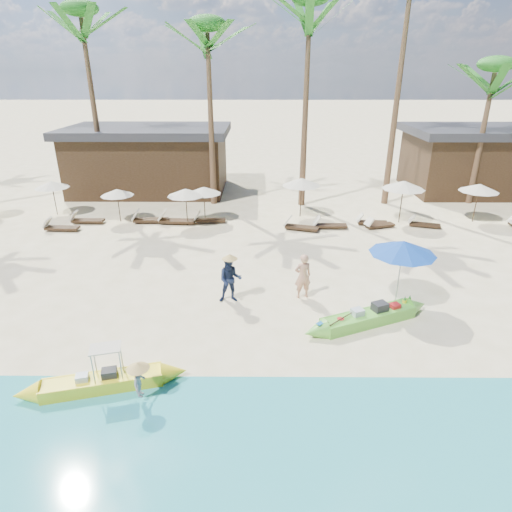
{
  "coord_description": "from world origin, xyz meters",
  "views": [
    {
      "loc": [
        -0.52,
        -11.91,
        7.7
      ],
      "look_at": [
        -0.61,
        2.0,
        1.67
      ],
      "focal_mm": 30.0,
      "sensor_mm": 36.0,
      "label": 1
    }
  ],
  "objects_px": {
    "green_canoe": "(368,317)",
    "tourist": "(303,276)",
    "blue_umbrella": "(403,247)",
    "yellow_canoe": "(103,382)"
  },
  "relations": [
    {
      "from": "green_canoe",
      "to": "yellow_canoe",
      "type": "xyz_separation_m",
      "value": [
        -7.71,
        -3.23,
        -0.02
      ]
    },
    {
      "from": "yellow_canoe",
      "to": "tourist",
      "type": "bearing_deg",
      "value": 27.37
    },
    {
      "from": "yellow_canoe",
      "to": "blue_umbrella",
      "type": "relative_size",
      "value": 1.97
    },
    {
      "from": "yellow_canoe",
      "to": "tourist",
      "type": "relative_size",
      "value": 2.8
    },
    {
      "from": "tourist",
      "to": "blue_umbrella",
      "type": "distance_m",
      "value": 3.6
    },
    {
      "from": "yellow_canoe",
      "to": "tourist",
      "type": "height_order",
      "value": "tourist"
    },
    {
      "from": "green_canoe",
      "to": "tourist",
      "type": "distance_m",
      "value": 2.77
    },
    {
      "from": "green_canoe",
      "to": "blue_umbrella",
      "type": "bearing_deg",
      "value": 21.87
    },
    {
      "from": "yellow_canoe",
      "to": "blue_umbrella",
      "type": "xyz_separation_m",
      "value": [
        8.99,
        4.53,
        1.99
      ]
    },
    {
      "from": "yellow_canoe",
      "to": "blue_umbrella",
      "type": "distance_m",
      "value": 10.26
    }
  ]
}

